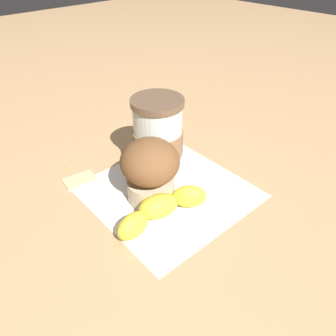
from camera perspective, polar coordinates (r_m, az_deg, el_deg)
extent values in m
plane|color=tan|center=(0.52, 0.00, -4.17)|extent=(3.00, 3.00, 0.00)
cube|color=white|center=(0.51, 0.00, -4.11)|extent=(0.24, 0.24, 0.00)
cylinder|color=silver|center=(0.54, -1.76, 5.37)|extent=(0.08, 0.08, 0.11)
cylinder|color=brown|center=(0.51, -1.89, 11.41)|extent=(0.08, 0.08, 0.01)
cylinder|color=#846042|center=(0.54, -1.74, 4.54)|extent=(0.08, 0.08, 0.04)
cylinder|color=beige|center=(0.49, -2.98, -3.61)|extent=(0.07, 0.07, 0.03)
ellipsoid|color=brown|center=(0.46, -3.16, 1.09)|extent=(0.09, 0.09, 0.07)
ellipsoid|color=yellow|center=(0.48, 3.79, -4.91)|extent=(0.05, 0.06, 0.04)
ellipsoid|color=yellow|center=(0.46, -1.69, -6.64)|extent=(0.05, 0.07, 0.04)
ellipsoid|color=yellow|center=(0.44, -6.15, -9.95)|extent=(0.03, 0.05, 0.04)
cube|color=#E0B27F|center=(0.55, -15.18, -1.85)|extent=(0.04, 0.05, 0.01)
cube|color=tan|center=(0.62, -15.33, 2.28)|extent=(0.06, 0.10, 0.00)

